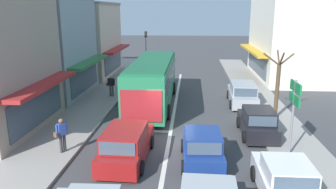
{
  "coord_description": "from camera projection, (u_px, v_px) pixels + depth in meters",
  "views": [
    {
      "loc": [
        1.07,
        -15.6,
        6.57
      ],
      "look_at": [
        -0.4,
        4.95,
        1.2
      ],
      "focal_mm": 35.0,
      "sensor_mm": 36.0,
      "label": 1
    }
  ],
  "objects": [
    {
      "name": "parked_hatchback_kerb_second",
      "position": [
        258.0,
        123.0,
        17.39
      ],
      "size": [
        1.83,
        3.71,
        1.54
      ],
      "color": "black",
      "rests_on": "ground"
    },
    {
      "name": "sidewalk_left",
      "position": [
        78.0,
        105.0,
        23.03
      ],
      "size": [
        5.2,
        44.0,
        0.14
      ],
      "primitive_type": "cube",
      "color": "gray",
      "rests_on": "ground"
    },
    {
      "name": "parked_wagon_kerb_third",
      "position": [
        242.0,
        94.0,
        23.24
      ],
      "size": [
        2.05,
        4.56,
        1.58
      ],
      "color": "#9EA3A8",
      "rests_on": "ground"
    },
    {
      "name": "ground_plane",
      "position": [
        169.0,
        141.0,
        16.79
      ],
      "size": [
        140.0,
        140.0,
        0.0
      ],
      "primitive_type": "plane",
      "color": "#3F3F42"
    },
    {
      "name": "kerb_right",
      "position": [
        266.0,
        109.0,
        22.14
      ],
      "size": [
        2.8,
        44.0,
        0.12
      ],
      "primitive_type": "cube",
      "color": "gray",
      "rests_on": "ground"
    },
    {
      "name": "street_tree_right",
      "position": [
        277.0,
        87.0,
        19.58
      ],
      "size": [
        1.8,
        1.52,
        4.24
      ],
      "color": "brown",
      "rests_on": "ground"
    },
    {
      "name": "lane_centre_line",
      "position": [
        173.0,
        117.0,
        20.65
      ],
      "size": [
        0.2,
        28.0,
        0.01
      ],
      "primitive_type": "cube",
      "color": "silver",
      "rests_on": "ground"
    },
    {
      "name": "traffic_light_downstreet",
      "position": [
        146.0,
        43.0,
        37.01
      ],
      "size": [
        0.33,
        0.24,
        4.2
      ],
      "color": "gray",
      "rests_on": "ground"
    },
    {
      "name": "parked_sedan_kerb_front",
      "position": [
        286.0,
        183.0,
        11.49
      ],
      "size": [
        1.92,
        4.21,
        1.47
      ],
      "color": "silver",
      "rests_on": "ground"
    },
    {
      "name": "pedestrian_browsing_midblock",
      "position": [
        62.0,
        133.0,
        15.0
      ],
      "size": [
        0.5,
        0.6,
        1.63
      ],
      "color": "#333338",
      "rests_on": "sidewalk_left"
    },
    {
      "name": "building_right_far",
      "position": [
        301.0,
        34.0,
        31.28
      ],
      "size": [
        8.95,
        10.91,
        8.56
      ],
      "color": "silver",
      "rests_on": "ground"
    },
    {
      "name": "wagon_adjacent_lane_trail",
      "position": [
        126.0,
        145.0,
        14.51
      ],
      "size": [
        2.06,
        4.56,
        1.58
      ],
      "color": "maroon",
      "rests_on": "ground"
    },
    {
      "name": "shopfront_mid_block",
      "position": [
        43.0,
        47.0,
        24.85
      ],
      "size": [
        7.24,
        7.6,
        7.63
      ],
      "color": "#84939E",
      "rests_on": "ground"
    },
    {
      "name": "hatchback_adjacent_lane_lead",
      "position": [
        202.0,
        148.0,
        14.22
      ],
      "size": [
        1.93,
        3.76,
        1.54
      ],
      "color": "navy",
      "rests_on": "ground"
    },
    {
      "name": "directional_road_sign",
      "position": [
        294.0,
        100.0,
        14.36
      ],
      "size": [
        0.1,
        1.4,
        3.6
      ],
      "color": "gray",
      "rests_on": "ground"
    },
    {
      "name": "pedestrian_with_handbag_near",
      "position": [
        111.0,
        84.0,
        24.76
      ],
      "size": [
        0.66,
        0.28,
        1.63
      ],
      "color": "#4C4742",
      "rests_on": "sidewalk_left"
    },
    {
      "name": "city_bus",
      "position": [
        153.0,
        79.0,
        22.62
      ],
      "size": [
        2.77,
        10.86,
        3.23
      ],
      "color": "#237A4C",
      "rests_on": "ground"
    },
    {
      "name": "shopfront_far_end",
      "position": [
        80.0,
        40.0,
        32.93
      ],
      "size": [
        7.76,
        8.45,
        7.24
      ],
      "color": "beige",
      "rests_on": "ground"
    }
  ]
}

